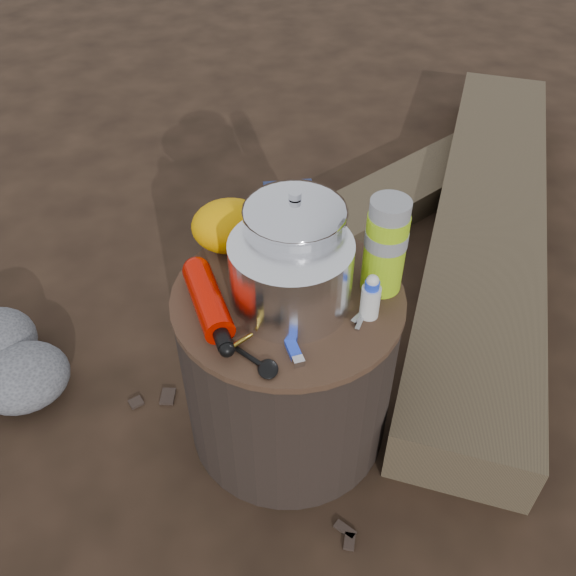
{
  "coord_description": "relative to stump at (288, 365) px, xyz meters",
  "views": [
    {
      "loc": [
        -0.09,
        -0.95,
        1.36
      ],
      "look_at": [
        0.0,
        0.0,
        0.48
      ],
      "focal_mm": 38.33,
      "sensor_mm": 36.0,
      "label": 1
    }
  ],
  "objects": [
    {
      "name": "thermos",
      "position": [
        0.2,
        0.01,
        0.34
      ],
      "size": [
        0.09,
        0.09,
        0.22
      ],
      "primitive_type": "cylinder",
      "color": "#9BCC15",
      "rests_on": "stump"
    },
    {
      "name": "pot_grabber",
      "position": [
        0.16,
        -0.06,
        0.24
      ],
      "size": [
        0.1,
        0.12,
        0.01
      ],
      "primitive_type": null,
      "rotation": [
        0.0,
        0.0,
        -0.63
      ],
      "color": "silver",
      "rests_on": "stump"
    },
    {
      "name": "foil_windscreen",
      "position": [
        0.0,
        -0.02,
        0.31
      ],
      "size": [
        0.25,
        0.25,
        0.15
      ],
      "primitive_type": "cylinder",
      "color": "white",
      "rests_on": "stump"
    },
    {
      "name": "spork",
      "position": [
        -0.11,
        -0.15,
        0.24
      ],
      "size": [
        0.13,
        0.13,
        0.01
      ],
      "primitive_type": null,
      "rotation": [
        0.0,
        0.0,
        0.78
      ],
      "color": "black",
      "rests_on": "stump"
    },
    {
      "name": "stuff_sack",
      "position": [
        -0.12,
        0.18,
        0.29
      ],
      "size": [
        0.17,
        0.14,
        0.12
      ],
      "primitive_type": "ellipsoid",
      "color": "#E69A00",
      "rests_on": "stump"
    },
    {
      "name": "squeeze_bottle",
      "position": [
        0.16,
        -0.08,
        0.28
      ],
      "size": [
        0.04,
        0.04,
        0.09
      ],
      "primitive_type": "cylinder",
      "color": "silver",
      "rests_on": "stump"
    },
    {
      "name": "fuel_bottle",
      "position": [
        -0.17,
        -0.03,
        0.26
      ],
      "size": [
        0.12,
        0.27,
        0.06
      ],
      "primitive_type": null,
      "rotation": [
        0.0,
        0.0,
        0.25
      ],
      "color": "#CA0E00",
      "rests_on": "stump"
    },
    {
      "name": "log_small",
      "position": [
        0.62,
        1.01,
        -0.18
      ],
      "size": [
        1.17,
        0.9,
        0.1
      ],
      "primitive_type": "cube",
      "rotation": [
        0.0,
        0.0,
        -0.97
      ],
      "color": "#423626",
      "rests_on": "ground"
    },
    {
      "name": "lighter",
      "position": [
        -0.01,
        -0.15,
        0.24
      ],
      "size": [
        0.04,
        0.09,
        0.02
      ],
      "primitive_type": "cube",
      "rotation": [
        0.0,
        0.0,
        0.21
      ],
      "color": "blue",
      "rests_on": "stump"
    },
    {
      "name": "food_pouch",
      "position": [
        0.02,
        0.21,
        0.3
      ],
      "size": [
        0.11,
        0.03,
        0.14
      ],
      "primitive_type": "cube",
      "rotation": [
        0.0,
        0.0,
        0.02
      ],
      "color": "#18224B",
      "rests_on": "stump"
    },
    {
      "name": "camping_pot",
      "position": [
        0.02,
        0.06,
        0.34
      ],
      "size": [
        0.21,
        0.21,
        0.21
      ],
      "primitive_type": "cylinder",
      "color": "silver",
      "rests_on": "stump"
    },
    {
      "name": "log_main",
      "position": [
        0.76,
        0.7,
        -0.14
      ],
      "size": [
        1.11,
        2.03,
        0.17
      ],
      "primitive_type": "cube",
      "rotation": [
        0.0,
        0.0,
        -0.39
      ],
      "color": "#423626",
      "rests_on": "ground"
    },
    {
      "name": "stump",
      "position": [
        0.0,
        0.0,
        0.0
      ],
      "size": [
        0.5,
        0.5,
        0.46
      ],
      "primitive_type": "cylinder",
      "color": "black",
      "rests_on": "ground"
    },
    {
      "name": "travel_mug",
      "position": [
        0.09,
        0.12,
        0.29
      ],
      "size": [
        0.08,
        0.08,
        0.13
      ],
      "primitive_type": "cylinder",
      "color": "black",
      "rests_on": "stump"
    },
    {
      "name": "ground",
      "position": [
        0.0,
        0.0,
        -0.23
      ],
      "size": [
        60.0,
        60.0,
        0.0
      ],
      "primitive_type": "plane",
      "color": "black",
      "rests_on": "ground"
    }
  ]
}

